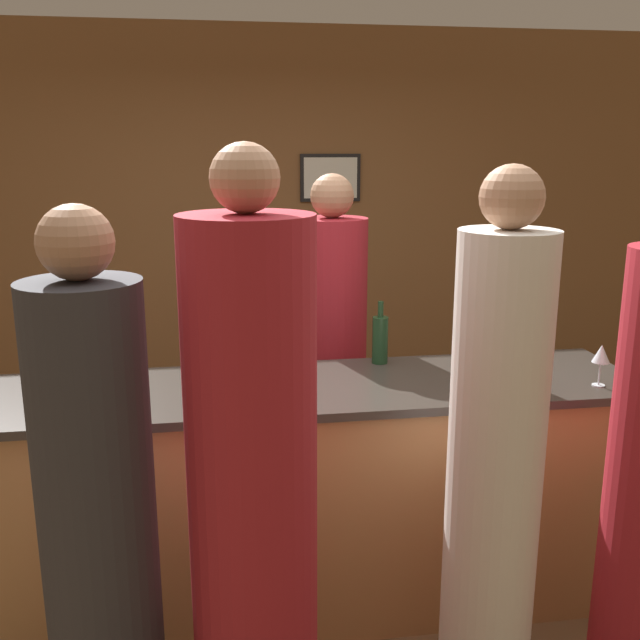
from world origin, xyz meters
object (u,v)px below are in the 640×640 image
Objects in this scene: guest_0 at (100,534)px; wine_bottle_1 at (380,339)px; guest_2 at (253,507)px; guest_1 at (494,478)px; wine_bottle_0 at (527,364)px; bartender at (331,365)px.

wine_bottle_1 is at bearing 43.65° from guest_0.
guest_2 is at bearing -120.76° from wine_bottle_1.
wine_bottle_1 is at bearing 99.25° from guest_1.
guest_2 reaches higher than wine_bottle_1.
guest_1 is at bearing -122.56° from wine_bottle_0.
guest_0 is at bearing 175.90° from guest_2.
guest_0 is 0.46m from guest_2.
guest_1 is at bearing 3.20° from guest_0.
wine_bottle_0 is at bearing 21.20° from guest_0.
guest_2 is 7.34× the size of wine_bottle_0.
guest_2 is (-0.50, -1.57, 0.07)m from bartender.
guest_0 is at bearing 58.08° from bartender.
guest_0 is 1.55m from wine_bottle_1.
guest_2 is (-0.80, -0.10, 0.02)m from guest_1.
guest_2 reaches higher than guest_1.
wine_bottle_0 is at bearing 57.44° from guest_1.
guest_0 is at bearing -176.80° from guest_1.
guest_1 is at bearing -80.75° from wine_bottle_1.
bartender is at bearing 125.57° from wine_bottle_0.
guest_1 is (0.30, -1.47, 0.05)m from bartender.
guest_0 is 1.75m from wine_bottle_0.
guest_0 reaches higher than wine_bottle_0.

